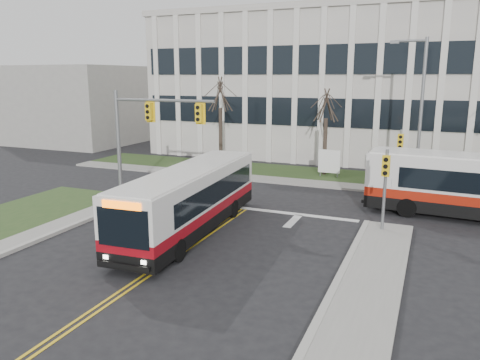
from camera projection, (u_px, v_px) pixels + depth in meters
ground at (165, 263)px, 17.72m from camera, size 120.00×120.00×0.00m
sidewalk_cross at (360, 188)px, 29.53m from camera, size 44.00×1.60×0.14m
building_lawn at (366, 179)px, 32.05m from camera, size 44.00×5.00×0.12m
office_building at (389, 87)px, 41.58m from camera, size 40.00×16.00×12.00m
building_annex at (83, 105)px, 50.05m from camera, size 12.00×12.00×8.00m
mast_arm_signal at (143, 127)px, 25.36m from camera, size 6.11×0.38×6.20m
signal_pole_near at (385, 179)px, 20.69m from camera, size 0.34×0.39×3.80m
signal_pole_far at (400, 151)px, 28.35m from camera, size 0.34×0.39×3.80m
streetlight at (419, 106)px, 28.18m from camera, size 2.15×0.25×9.20m
directory_sign at (329, 162)px, 32.30m from camera, size 1.50×0.12×2.00m
tree_left at (220, 96)px, 35.00m from camera, size 1.80×1.80×7.70m
tree_mid at (326, 107)px, 32.31m from camera, size 1.80×1.80×6.82m
bus_main at (190, 201)px, 21.09m from camera, size 2.96×10.90×2.88m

